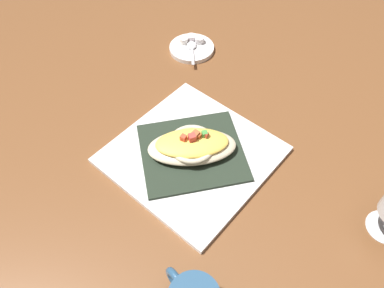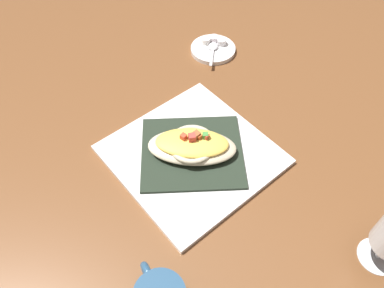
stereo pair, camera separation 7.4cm
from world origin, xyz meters
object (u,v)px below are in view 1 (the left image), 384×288
Objects in this scene: square_plate at (192,155)px; creamer_cup_0 at (199,40)px; gratin_dish at (192,145)px; creamer_cup_2 at (184,40)px; creamer_saucer at (192,48)px; creamer_cup_1 at (191,38)px; spoon at (192,47)px.

square_plate is 0.37m from creamer_cup_0.
gratin_dish is at bearing 73.68° from square_plate.
creamer_cup_2 is at bearing 136.14° from square_plate.
creamer_saucer is 0.03m from creamer_cup_2.
square_plate is 0.03m from gratin_dish.
creamer_cup_2 is (-0.03, -0.03, 0.00)m from creamer_cup_0.
gratin_dish is 0.38m from creamer_cup_1.
gratin_dish reaches higher than square_plate.
spoon is (-0.23, 0.25, -0.02)m from gratin_dish.
creamer_cup_0 is 0.02m from creamer_cup_1.
gratin_dish reaches higher than creamer_cup_1.
square_plate is at bearing -47.04° from creamer_cup_1.
creamer_cup_1 is at bearing 132.96° from square_plate.
creamer_cup_1 is (-0.02, 0.02, 0.01)m from creamer_saucer.
creamer_cup_1 reaches higher than square_plate.
creamer_saucer is at bearing 132.79° from square_plate.
creamer_cup_1 is at bearing -160.60° from creamer_cup_0.
creamer_cup_1 is 0.02m from creamer_cup_2.
creamer_cup_1 is at bearing 70.97° from creamer_cup_2.
creamer_saucer is 4.88× the size of creamer_cup_2.
gratin_dish is at bearing -43.85° from creamer_cup_2.
square_plate is 0.37m from creamer_cup_2.
creamer_cup_2 is at bearing -109.03° from creamer_cup_1.
creamer_cup_0 is at bearing 92.51° from spoon.
creamer_cup_2 is at bearing -173.25° from creamer_saucer.
square_plate is 12.44× the size of creamer_cup_1.
creamer_cup_0 is at bearing 45.18° from creamer_cup_2.
creamer_cup_0 is (-0.23, 0.28, -0.02)m from gratin_dish.
creamer_saucer is 4.88× the size of creamer_cup_1.
creamer_cup_0 is 1.00× the size of creamer_cup_2.
spoon reaches higher than creamer_saucer.
square_plate is 12.44× the size of creamer_cup_0.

